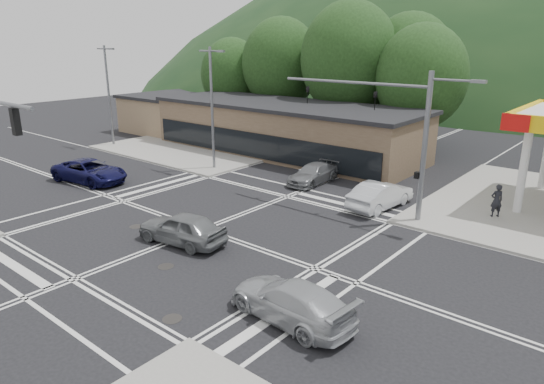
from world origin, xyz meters
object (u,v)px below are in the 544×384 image
Objects in this scene: car_blue_west at (90,171)px; car_queue_b at (396,160)px; pedestrian at (497,201)px; car_grey_center at (182,228)px; car_silver_east at (291,301)px; car_northbound at (313,174)px; car_queue_a at (380,195)px.

car_blue_west is 22.30m from car_queue_b.
pedestrian reaches higher than car_queue_b.
pedestrian is at bearing 133.02° from car_grey_center.
car_silver_east is 17.22m from car_northbound.
car_queue_b reaches higher than car_silver_east.
car_grey_center is 0.93× the size of car_silver_east.
car_queue_b is (14.82, 16.66, -0.05)m from car_blue_west.
car_grey_center is 1.07× the size of car_queue_b.
car_grey_center is at bearing -99.01° from car_silver_east.
pedestrian is (11.77, 0.62, 0.41)m from car_northbound.
car_blue_west is at bearing -98.19° from car_silver_east.
car_silver_east is at bearing -58.98° from car_northbound.
car_queue_b is (-6.50, 21.53, 0.01)m from car_silver_east.
car_grey_center is at bearing 6.38° from pedestrian.
car_silver_east is at bearing 35.99° from pedestrian.
car_northbound is (-9.23, 14.53, -0.06)m from car_silver_east.
car_silver_east is at bearing -112.04° from car_blue_west.
car_queue_a is 6.25m from car_northbound.
car_queue_b is at bearing -79.72° from pedestrian.
pedestrian is at bearing -152.85° from car_queue_a.
car_queue_a reaches higher than car_northbound.
pedestrian is (10.70, 13.17, 0.29)m from car_grey_center.
car_blue_west is 1.17× the size of car_queue_a.
car_silver_east is 1.09× the size of car_northbound.
car_grey_center is 8.41m from car_silver_east.
car_northbound is (-6.00, 1.73, -0.13)m from car_queue_a.
car_blue_west is 15.48m from car_northbound.
car_grey_center reaches higher than car_queue_b.
car_queue_a is at bearing -75.49° from car_blue_west.
car_grey_center reaches higher than car_silver_east.
car_grey_center is 1.01× the size of car_northbound.
pedestrian is at bearing 150.88° from car_queue_b.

